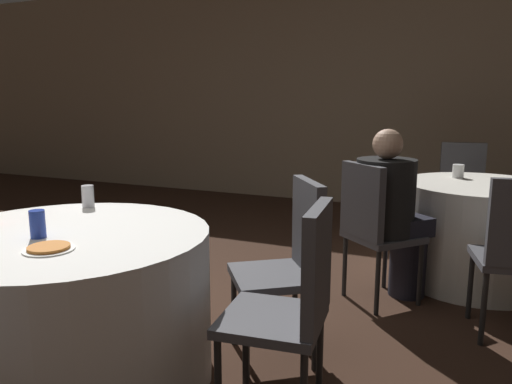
% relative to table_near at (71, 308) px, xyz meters
% --- Properties ---
extents(ground_plane, '(16.00, 16.00, 0.00)m').
position_rel_table_near_xyz_m(ground_plane, '(-0.17, 0.11, -0.36)').
color(ground_plane, '#382319').
extents(wall_back, '(16.00, 0.06, 2.80)m').
position_rel_table_near_xyz_m(wall_back, '(-0.17, 4.51, 1.04)').
color(wall_back, gray).
rests_on(wall_back, ground_plane).
extents(table_near, '(1.29, 1.29, 0.72)m').
position_rel_table_near_xyz_m(table_near, '(0.00, 0.00, 0.00)').
color(table_near, white).
rests_on(table_near, ground_plane).
extents(table_far, '(1.08, 1.08, 0.72)m').
position_rel_table_near_xyz_m(table_far, '(1.73, 2.18, 0.00)').
color(table_far, white).
rests_on(table_far, ground_plane).
extents(chair_near_northeast, '(0.56, 0.56, 0.92)m').
position_rel_table_near_xyz_m(chair_near_northeast, '(0.86, 0.63, 0.19)').
color(chair_near_northeast, '#47474C').
rests_on(chair_near_northeast, ground_plane).
extents(chair_near_east, '(0.45, 0.44, 0.92)m').
position_rel_table_near_xyz_m(chair_near_east, '(1.06, 0.12, 0.19)').
color(chair_near_east, '#47474C').
rests_on(chair_near_east, ground_plane).
extents(chair_far_southwest, '(0.56, 0.56, 0.92)m').
position_rel_table_near_xyz_m(chair_far_southwest, '(1.10, 1.46, 0.19)').
color(chair_far_southwest, '#47474C').
rests_on(chair_far_southwest, ground_plane).
extents(chair_far_north, '(0.45, 0.46, 0.92)m').
position_rel_table_near_xyz_m(chair_far_north, '(1.59, 3.12, 0.19)').
color(chair_far_north, '#47474C').
rests_on(chair_far_north, ground_plane).
extents(person_black_shirt, '(0.50, 0.51, 1.13)m').
position_rel_table_near_xyz_m(person_black_shirt, '(1.21, 1.58, 0.23)').
color(person_black_shirt, black).
rests_on(person_black_shirt, ground_plane).
extents(pizza_plate_near, '(0.20, 0.20, 0.02)m').
position_rel_table_near_xyz_m(pizza_plate_near, '(0.13, -0.22, 0.37)').
color(pizza_plate_near, white).
rests_on(pizza_plate_near, table_near).
extents(soda_can_blue, '(0.07, 0.07, 0.12)m').
position_rel_table_near_xyz_m(soda_can_blue, '(-0.05, -0.11, 0.42)').
color(soda_can_blue, '#1E38A5').
rests_on(soda_can_blue, table_near).
extents(soda_can_silver, '(0.07, 0.07, 0.12)m').
position_rel_table_near_xyz_m(soda_can_silver, '(-0.28, 0.46, 0.42)').
color(soda_can_silver, silver).
rests_on(soda_can_silver, table_near).
extents(cup_far, '(0.08, 0.08, 0.10)m').
position_rel_table_near_xyz_m(cup_far, '(1.56, 2.38, 0.41)').
color(cup_far, white).
rests_on(cup_far, table_far).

